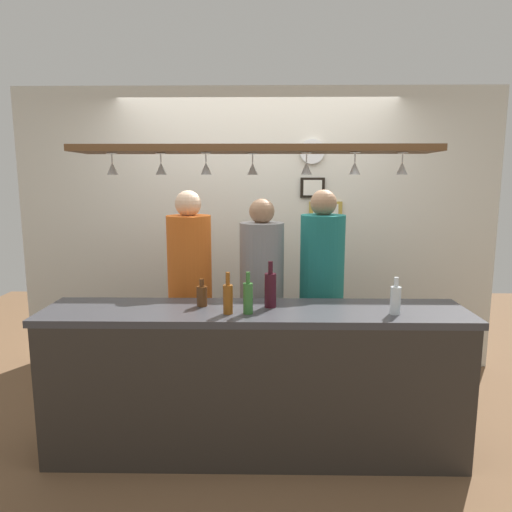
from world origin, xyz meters
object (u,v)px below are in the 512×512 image
object	(u,v)px
person_left_orange_shirt	(190,278)
bottle_wine_dark_red	(270,289)
person_middle_grey_shirt	(262,283)
person_right_teal_shirt	(322,278)
picture_frame_lower_pair	(326,211)
wall_clock	(312,151)
bottle_beer_green_import	(248,297)
bottle_beer_brown_stubby	(202,295)
bottle_beer_amber_tall	(228,298)
picture_frame_upper_small	(313,188)
bottle_soda_clear	(395,299)

from	to	relation	value
person_left_orange_shirt	bottle_wine_dark_red	xyz separation A→B (m)	(0.62, -0.62, 0.06)
person_middle_grey_shirt	person_right_teal_shirt	size ratio (longest dim) A/B	0.96
picture_frame_lower_pair	wall_clock	distance (m)	0.55
person_left_orange_shirt	person_right_teal_shirt	bearing A→B (deg)	0.00
bottle_wine_dark_red	wall_clock	distance (m)	1.69
person_middle_grey_shirt	wall_clock	bearing A→B (deg)	58.55
bottle_beer_green_import	person_left_orange_shirt	bearing A→B (deg)	121.87
person_middle_grey_shirt	bottle_wine_dark_red	size ratio (longest dim) A/B	5.47
person_left_orange_shirt	person_middle_grey_shirt	size ratio (longest dim) A/B	1.04
bottle_beer_green_import	bottle_beer_brown_stubby	bearing A→B (deg)	151.50
person_right_teal_shirt	bottle_beer_amber_tall	size ratio (longest dim) A/B	6.57
person_middle_grey_shirt	picture_frame_upper_small	world-z (taller)	picture_frame_upper_small
bottle_beer_amber_tall	picture_frame_upper_small	xyz separation A→B (m)	(0.66, 1.51, 0.64)
picture_frame_lower_pair	person_middle_grey_shirt	bearing A→B (deg)	-128.23
person_middle_grey_shirt	bottle_beer_brown_stubby	size ratio (longest dim) A/B	9.11
person_right_teal_shirt	picture_frame_lower_pair	world-z (taller)	person_right_teal_shirt
bottle_wine_dark_red	picture_frame_lower_pair	world-z (taller)	picture_frame_lower_pair
person_right_teal_shirt	picture_frame_upper_small	size ratio (longest dim) A/B	7.76
bottle_beer_green_import	bottle_wine_dark_red	bearing A→B (deg)	47.13
person_left_orange_shirt	person_right_teal_shirt	world-z (taller)	person_right_teal_shirt
bottle_beer_amber_tall	wall_clock	distance (m)	1.90
bottle_soda_clear	bottle_beer_green_import	size ratio (longest dim) A/B	0.88
bottle_wine_dark_red	wall_clock	size ratio (longest dim) A/B	1.36
person_middle_grey_shirt	wall_clock	world-z (taller)	wall_clock
picture_frame_lower_pair	wall_clock	bearing A→B (deg)	-177.33
person_left_orange_shirt	person_middle_grey_shirt	xyz separation A→B (m)	(0.56, 0.00, -0.04)
person_middle_grey_shirt	bottle_beer_brown_stubby	world-z (taller)	person_middle_grey_shirt
wall_clock	person_right_teal_shirt	bearing A→B (deg)	-88.57
bottle_soda_clear	picture_frame_upper_small	distance (m)	1.68
person_right_teal_shirt	bottle_beer_green_import	world-z (taller)	person_right_teal_shirt
bottle_soda_clear	bottle_beer_amber_tall	size ratio (longest dim) A/B	0.88
bottle_beer_brown_stubby	bottle_beer_green_import	xyz separation A→B (m)	(0.30, -0.17, 0.03)
bottle_beer_green_import	picture_frame_lower_pair	bearing A→B (deg)	66.29
bottle_wine_dark_red	picture_frame_lower_pair	distance (m)	1.51
person_middle_grey_shirt	bottle_beer_amber_tall	size ratio (longest dim) A/B	6.31
person_left_orange_shirt	bottle_beer_green_import	size ratio (longest dim) A/B	6.54
bottle_soda_clear	wall_clock	bearing A→B (deg)	103.93
picture_frame_lower_pair	bottle_beer_brown_stubby	bearing A→B (deg)	-125.79
person_left_orange_shirt	person_middle_grey_shirt	distance (m)	0.56
bottle_wine_dark_red	bottle_soda_clear	bearing A→B (deg)	-10.96
bottle_wine_dark_red	bottle_beer_green_import	distance (m)	0.20
person_middle_grey_shirt	picture_frame_lower_pair	distance (m)	1.06
bottle_beer_green_import	person_right_teal_shirt	bearing A→B (deg)	54.63
bottle_soda_clear	picture_frame_upper_small	world-z (taller)	picture_frame_upper_small
person_right_teal_shirt	bottle_beer_green_import	bearing A→B (deg)	-125.37
picture_frame_lower_pair	picture_frame_upper_small	distance (m)	0.25
person_middle_grey_shirt	picture_frame_upper_small	distance (m)	1.13
person_left_orange_shirt	person_middle_grey_shirt	bearing A→B (deg)	0.00
picture_frame_upper_small	bottle_beer_green_import	bearing A→B (deg)	-109.67
person_left_orange_shirt	bottle_beer_brown_stubby	distance (m)	0.63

